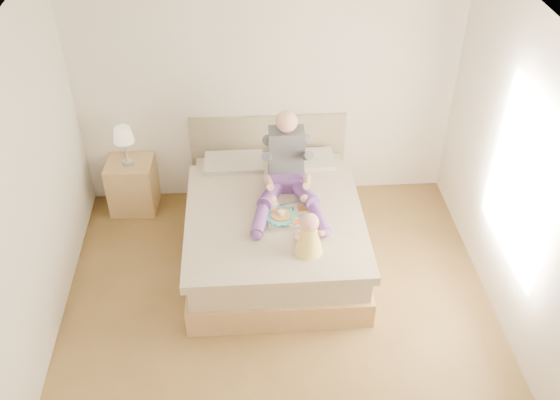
{
  "coord_description": "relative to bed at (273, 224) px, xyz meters",
  "views": [
    {
      "loc": [
        -0.26,
        -3.74,
        4.37
      ],
      "look_at": [
        0.06,
        0.99,
        0.7
      ],
      "focal_mm": 40.0,
      "sensor_mm": 36.0,
      "label": 1
    }
  ],
  "objects": [
    {
      "name": "tray",
      "position": [
        0.15,
        -0.25,
        0.32
      ],
      "size": [
        0.52,
        0.43,
        0.14
      ],
      "rotation": [
        0.0,
        0.0,
        0.12
      ],
      "color": "silver",
      "rests_on": "bed"
    },
    {
      "name": "bed",
      "position": [
        0.0,
        0.0,
        0.0
      ],
      "size": [
        1.7,
        2.18,
        1.0
      ],
      "color": "#A47E4C",
      "rests_on": "ground"
    },
    {
      "name": "baby",
      "position": [
        0.27,
        -0.73,
        0.46
      ],
      "size": [
        0.28,
        0.38,
        0.42
      ],
      "rotation": [
        0.0,
        0.0,
        0.15
      ],
      "color": "#FFD250",
      "rests_on": "bed"
    },
    {
      "name": "nightstand",
      "position": [
        -1.51,
        0.8,
        -0.02
      ],
      "size": [
        0.52,
        0.47,
        0.6
      ],
      "rotation": [
        0.0,
        0.0,
        -0.06
      ],
      "color": "#A47E4C",
      "rests_on": "ground"
    },
    {
      "name": "room",
      "position": [
        0.08,
        -1.08,
        1.19
      ],
      "size": [
        4.02,
        4.22,
        2.71
      ],
      "color": "brown",
      "rests_on": "ground"
    },
    {
      "name": "lamp",
      "position": [
        -1.51,
        0.77,
        0.62
      ],
      "size": [
        0.22,
        0.22,
        0.44
      ],
      "color": "silver",
      "rests_on": "nightstand"
    },
    {
      "name": "adult",
      "position": [
        0.15,
        0.13,
        0.55
      ],
      "size": [
        0.74,
        1.04,
        0.87
      ],
      "rotation": [
        0.0,
        0.0,
        -0.03
      ],
      "color": "#59317C",
      "rests_on": "bed"
    }
  ]
}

